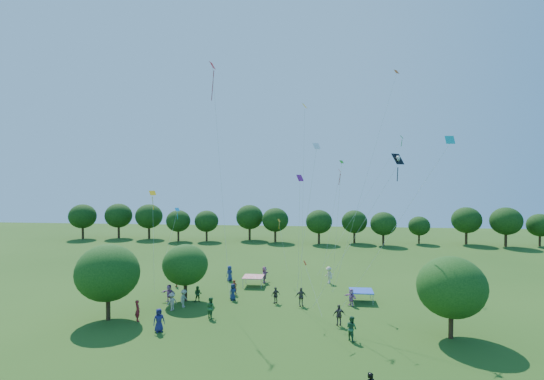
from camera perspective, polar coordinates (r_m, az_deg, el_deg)
The scene contains 38 objects.
near_tree_west at distance 39.02m, azimuth -21.22°, elevation -10.34°, with size 5.32×5.32×6.42m.
near_tree_north at distance 42.69m, azimuth -11.59°, elevation -9.82°, with size 4.41×4.41×5.54m.
near_tree_east at distance 35.24m, azimuth 22.98°, elevation -11.94°, with size 5.09×5.09×6.17m.
treeline at distance 77.98m, azimuth 1.93°, elevation -4.02°, with size 88.01×8.77×6.77m.
tent_red_stripe at distance 47.80m, azimuth -2.53°, elevation -11.58°, with size 2.20×2.20×1.10m.
tent_blue at distance 43.08m, azimuth 11.91°, elevation -13.15°, with size 2.20×2.20×1.10m.
crowd_person_0 at distance 50.30m, azimuth -5.72°, elevation -11.08°, with size 0.87×0.47×1.77m, color navy.
crowd_person_1 at distance 44.63m, azimuth -5.05°, elevation -12.93°, with size 0.57×0.37×1.54m, color maroon.
crowd_person_2 at distance 42.84m, azimuth -9.92°, elevation -13.61°, with size 0.75×0.40×1.51m, color #214D21.
crowd_person_3 at distance 40.68m, azimuth -13.31°, elevation -14.40°, with size 1.06×0.48×1.62m, color #B19B8D.
crowd_person_4 at distance 36.36m, azimuth 9.01°, elevation -16.29°, with size 1.01×0.46×1.73m, color #433836.
crowd_person_5 at distance 41.72m, azimuth 10.58°, elevation -13.99°, with size 1.48×0.53×1.59m, color #A965AE.
crowd_person_6 at distance 35.78m, azimuth -14.96°, elevation -16.55°, with size 0.91×0.49×1.84m, color navy.
crowd_person_7 at distance 38.69m, azimuth -17.62°, elevation -15.19°, with size 0.66×0.43×1.77m, color maroon.
crowd_person_8 at distance 33.57m, azimuth 10.66°, elevation -17.80°, with size 0.90×0.48×1.82m, color #255634.
crowd_person_9 at distance 41.40m, azimuth -11.78°, elevation -14.08°, with size 1.08×0.48×1.65m, color #A5A084.
crowd_person_10 at distance 40.98m, azimuth 3.91°, elevation -14.13°, with size 1.03×0.47×1.75m, color #48423A.
crowd_person_11 at distance 43.39m, azimuth -13.68°, elevation -13.33°, with size 1.56×0.56×1.67m, color #AA64AB.
crowd_person_12 at distance 42.90m, azimuth -5.27°, elevation -13.49°, with size 0.80×0.43×1.62m, color navy.
crowd_person_13 at distance 48.73m, azimuth -12.75°, elevation -11.66°, with size 0.60×0.38×1.60m, color maroon.
crowd_person_14 at distance 38.09m, azimuth -8.23°, elevation -15.37°, with size 0.89×0.48×1.80m, color #2B6430.
crowd_person_15 at distance 49.34m, azimuth 7.64°, elevation -11.27°, with size 1.24×0.56×1.91m, color beige.
crowd_person_16 at distance 41.69m, azimuth 0.50°, elevation -13.97°, with size 0.93×0.42×1.59m, color #423C34.
crowd_person_17 at distance 49.32m, azimuth -1.01°, elevation -11.30°, with size 1.72×0.61×1.84m, color #A76185.
pirate_kite at distance 36.43m, azimuth 16.27°, elevation 3.51°, with size 7.59×1.83×12.76m.
red_high_kite at distance 43.02m, azimuth -7.68°, elevation 11.71°, with size 3.00×5.48×22.32m.
small_kite_0 at distance 42.90m, azimuth 14.21°, elevation 7.50°, with size 6.57×3.87×21.40m.
small_kite_1 at distance 43.81m, azimuth -15.73°, elevation -2.17°, with size 1.68×3.45×9.41m.
small_kite_2 at distance 40.48m, azimuth 4.31°, elevation 5.87°, with size 0.54×1.61×17.80m.
small_kite_3 at distance 50.62m, azimuth 14.37°, elevation 2.24°, with size 10.13×5.39×15.65m.
small_kite_4 at distance 52.94m, azimuth -12.86°, elevation -3.71°, with size 0.93×4.07×6.97m.
small_kite_5 at distance 37.38m, azimuth 3.74°, elevation -0.87°, with size 0.66×2.64×11.01m.
small_kite_6 at distance 38.38m, azimuth 5.54°, elevation 2.46°, with size 2.20×1.36×13.86m.
small_kite_7 at distance 34.77m, azimuth 20.50°, elevation 2.41°, with size 8.75×0.42×13.99m.
small_kite_8 at distance 42.38m, azimuth 8.56°, elevation -0.87°, with size 2.07×2.18×11.60m.
small_kite_9 at distance 36.05m, azimuth 4.79°, elevation -10.77°, with size 1.55×3.12×3.75m.
small_kite_10 at distance 49.38m, azimuth 1.12°, elevation -5.28°, with size 1.24×1.16×5.87m.
small_kite_11 at distance 37.89m, azimuth 8.91°, elevation -2.11°, with size 0.88×3.27×12.24m.
Camera 1 is at (3.78, -21.93, 12.26)m, focal length 28.00 mm.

